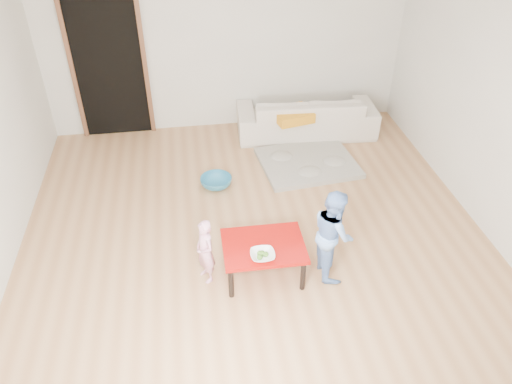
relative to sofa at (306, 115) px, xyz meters
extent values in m
cube|color=#A97448|center=(-1.08, -2.05, -0.29)|extent=(5.00, 5.00, 0.01)
cube|color=silver|center=(-1.08, 0.45, 1.01)|extent=(5.00, 0.02, 2.60)
cube|color=silver|center=(1.42, -2.05, 1.01)|extent=(0.02, 5.00, 2.60)
imported|color=beige|center=(0.00, 0.00, 0.00)|extent=(2.01, 0.89, 0.57)
cube|color=orange|center=(-0.27, -0.27, 0.16)|extent=(0.58, 0.53, 0.13)
imported|color=white|center=(-1.12, -2.93, 0.13)|extent=(0.23, 0.23, 0.06)
imported|color=pink|center=(-1.64, -2.72, 0.06)|extent=(0.26, 0.30, 0.70)
imported|color=#6293E3|center=(-0.42, -2.79, 0.19)|extent=(0.38, 0.48, 0.96)
imported|color=teal|center=(-1.41, -1.16, -0.23)|extent=(0.39, 0.39, 0.12)
camera|label=1|loc=(-1.69, -6.25, 3.30)|focal=35.00mm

